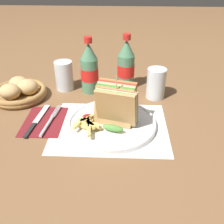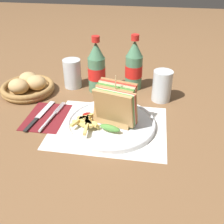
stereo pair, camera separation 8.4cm
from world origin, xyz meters
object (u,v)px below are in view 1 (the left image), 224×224
coke_bottle_far (126,65)px  club_sandwich (116,105)px  knife (37,120)px  glass_near (156,85)px  coke_bottle_near (89,69)px  glass_far (64,77)px  fork (49,123)px  bread_basket (19,92)px  plate_main (112,123)px

coke_bottle_far → club_sandwich: bearing=-96.3°
knife → glass_near: size_ratio=1.67×
coke_bottle_near → glass_far: size_ratio=1.89×
fork → glass_far: bearing=95.6°
club_sandwich → glass_near: club_sandwich is taller
coke_bottle_near → glass_near: (0.25, -0.04, -0.04)m
knife → coke_bottle_far: coke_bottle_far is taller
coke_bottle_near → bread_basket: bearing=-166.0°
glass_near → glass_far: (-0.36, 0.06, -0.00)m
coke_bottle_near → fork: bearing=-113.9°
coke_bottle_near → glass_near: bearing=-9.1°
coke_bottle_far → fork: bearing=-130.9°
coke_bottle_near → glass_near: size_ratio=1.89×
club_sandwich → coke_bottle_near: size_ratio=0.75×
coke_bottle_far → glass_far: coke_bottle_far is taller
club_sandwich → bread_basket: 0.41m
plate_main → bread_basket: (-0.36, 0.17, 0.01)m
fork → coke_bottle_near: bearing=72.5°
knife → glass_near: bearing=31.3°
plate_main → glass_near: (0.16, 0.20, 0.04)m
glass_far → bread_basket: glass_far is taller
coke_bottle_near → bread_basket: (-0.26, -0.07, -0.07)m
fork → glass_near: size_ratio=1.59×
plate_main → bread_basket: bearing=154.0°
club_sandwich → fork: size_ratio=0.89×
club_sandwich → glass_near: size_ratio=1.41×
knife → coke_bottle_near: (0.15, 0.23, 0.09)m
club_sandwich → knife: size_ratio=0.84×
fork → coke_bottle_near: size_ratio=0.84×
fork → bread_basket: bearing=137.6°
knife → glass_near: glass_near is taller
plate_main → knife: bearing=177.1°
fork → glass_near: bearing=35.7°
club_sandwich → knife: 0.27m
plate_main → fork: 0.20m
bread_basket → knife: bearing=-55.5°
plate_main → coke_bottle_near: (-0.10, 0.24, 0.08)m
plate_main → glass_far: size_ratio=2.48×
club_sandwich → coke_bottle_far: coke_bottle_far is taller
plate_main → coke_bottle_near: size_ratio=1.31×
plate_main → knife: plate_main is taller
coke_bottle_near → glass_far: coke_bottle_near is taller
coke_bottle_far → glass_far: size_ratio=1.89×
plate_main → glass_near: 0.26m
bread_basket → plate_main: bearing=-26.0°
knife → bread_basket: bearing=130.9°
glass_near → knife: bearing=-155.1°
knife → coke_bottle_far: bearing=49.2°
fork → glass_near: (0.36, 0.20, 0.04)m
knife → glass_far: (0.05, 0.24, 0.04)m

